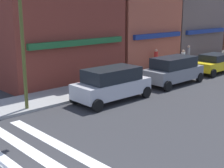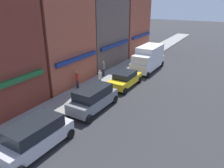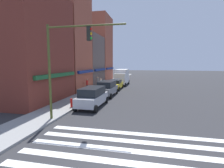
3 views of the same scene
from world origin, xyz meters
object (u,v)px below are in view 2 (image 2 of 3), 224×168
suv_grey (93,98)px  box_truck_white (148,58)px  sedan_yellow (125,79)px  suv_silver (35,136)px  pedestrian_grey_coat (103,68)px  fire_hydrant (2,143)px  pedestrian_white_shirt (100,78)px  pedestrian_red_jacket (77,79)px

suv_grey → box_truck_white: 12.30m
sedan_yellow → suv_silver: bearing=-179.1°
suv_grey → pedestrian_grey_coat: 7.90m
sedan_yellow → fire_hydrant: sedan_yellow is taller
box_truck_white → pedestrian_white_shirt: box_truck_white is taller
box_truck_white → pedestrian_red_jacket: (-9.52, 3.78, -0.51)m
box_truck_white → pedestrian_red_jacket: 10.26m
sedan_yellow → box_truck_white: bearing=0.9°
pedestrian_grey_coat → sedan_yellow: bearing=-35.0°
sedan_yellow → pedestrian_red_jacket: bearing=129.5°
box_truck_white → pedestrian_grey_coat: 6.22m
pedestrian_grey_coat → suv_silver: bearing=-89.0°
box_truck_white → suv_grey: bearing=-179.4°
sedan_yellow → box_truck_white: (6.50, -0.00, 0.75)m
pedestrian_red_jacket → pedestrian_white_shirt: same height
suv_silver → pedestrian_grey_coat: (13.14, 3.43, 0.04)m
fire_hydrant → pedestrian_red_jacket: bearing=11.9°
sedan_yellow → pedestrian_white_shirt: (-1.67, 1.98, 0.23)m
suv_silver → sedan_yellow: suv_silver is taller
sedan_yellow → pedestrian_white_shirt: bearing=131.2°
pedestrian_red_jacket → pedestrian_white_shirt: 2.25m
sedan_yellow → pedestrian_red_jacket: size_ratio=2.50×
pedestrian_red_jacket → sedan_yellow: bearing=-25.3°
suv_grey → pedestrian_red_jacket: suv_grey is taller
sedan_yellow → pedestrian_grey_coat: pedestrian_grey_coat is taller
suv_grey → sedan_yellow: suv_grey is taller
suv_silver → fire_hydrant: suv_silver is taller
suv_grey → pedestrian_white_shirt: bearing=27.3°
box_truck_white → pedestrian_white_shirt: bearing=167.0°
fire_hydrant → suv_silver: bearing=-57.6°
suv_grey → box_truck_white: box_truck_white is taller
pedestrian_red_jacket → fire_hydrant: bearing=-141.9°
pedestrian_red_jacket → box_truck_white: bearing=4.5°
box_truck_white → pedestrian_white_shirt: (-8.18, 1.98, -0.51)m
pedestrian_white_shirt → fire_hydrant: bearing=-98.9°
suv_grey → pedestrian_white_shirt: (4.10, 1.98, 0.04)m
pedestrian_red_jacket → pedestrian_white_shirt: bearing=-27.1°
pedestrian_grey_coat → pedestrian_red_jacket: same height
pedestrian_white_shirt → fire_hydrant: 11.22m
suv_silver → suv_grey: bearing=1.3°
pedestrian_grey_coat → pedestrian_red_jacket: size_ratio=1.00×
suv_silver → pedestrian_white_shirt: suv_silver is taller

